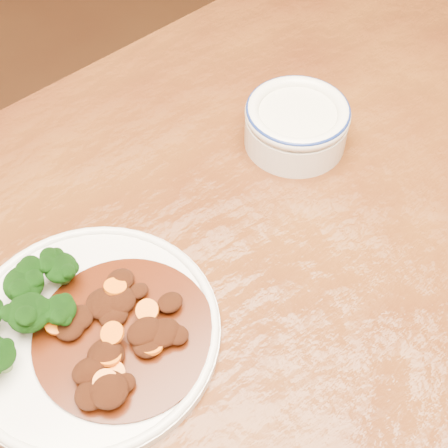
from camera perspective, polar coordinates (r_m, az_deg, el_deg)
dining_table at (r=0.76m, az=1.47°, el=-9.94°), size 1.59×1.05×0.75m
dinner_plate at (r=0.67m, az=-12.13°, el=-9.58°), size 0.27×0.27×0.02m
broccoli_florets at (r=0.66m, az=-17.98°, el=-7.65°), size 0.14×0.10×0.05m
mince_stew at (r=0.65m, az=-9.65°, el=-10.05°), size 0.19×0.19×0.03m
dip_bowl at (r=0.82m, az=6.65°, el=9.16°), size 0.14×0.14×0.06m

